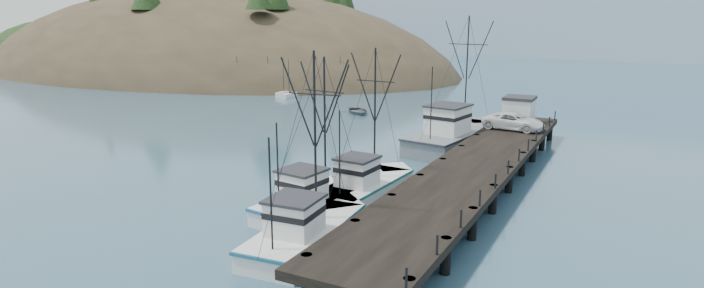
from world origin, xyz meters
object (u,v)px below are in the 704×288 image
(pickup_truck, at_px, (513,121))
(motorboat, at_px, (357,113))
(trawler_mid, at_px, (317,199))
(pier, at_px, (475,166))
(work_vessel, at_px, (457,135))
(trawler_far, at_px, (368,185))
(trawler_near, at_px, (308,230))
(pier_shed, at_px, (519,110))

(pickup_truck, bearing_deg, motorboat, 69.98)
(trawler_mid, bearing_deg, motorboat, 112.95)
(pier, xyz_separation_m, trawler_mid, (-8.07, -10.07, -0.87))
(work_vessel, distance_m, pickup_truck, 5.62)
(trawler_mid, distance_m, motorboat, 38.11)
(trawler_far, bearing_deg, trawler_near, -85.41)
(motorboat, bearing_deg, work_vessel, -77.44)
(work_vessel, relative_size, pickup_truck, 2.71)
(pier, distance_m, pier_shed, 17.67)
(work_vessel, bearing_deg, trawler_mid, -97.24)
(trawler_mid, relative_size, motorboat, 2.10)
(pier, relative_size, work_vessel, 2.74)
(work_vessel, xyz_separation_m, motorboat, (-17.70, 12.66, -1.23))
(trawler_near, xyz_separation_m, pickup_truck, (5.62, 28.88, 2.00))
(trawler_near, relative_size, trawler_mid, 1.06)
(trawler_far, height_order, pier_shed, trawler_far)
(trawler_near, xyz_separation_m, work_vessel, (0.47, 27.29, 0.41))
(pier, xyz_separation_m, pickup_truck, (-0.07, 13.94, 1.13))
(pier_shed, xyz_separation_m, motorboat, (-22.62, 7.43, -3.42))
(pier, bearing_deg, trawler_far, -139.05)
(trawler_far, relative_size, motorboat, 2.16)
(pickup_truck, bearing_deg, pier_shed, 9.41)
(trawler_far, bearing_deg, pickup_truck, 71.94)
(pier_shed, bearing_deg, trawler_mid, -105.69)
(trawler_near, xyz_separation_m, motorboat, (-17.23, 39.95, -0.82))
(trawler_mid, bearing_deg, pier_shed, 74.31)
(trawler_near, distance_m, trawler_far, 9.39)
(trawler_near, height_order, work_vessel, work_vessel)
(pier, bearing_deg, trawler_mid, -128.69)
(pickup_truck, bearing_deg, trawler_far, 167.77)
(pier, relative_size, trawler_far, 3.97)
(pier_shed, height_order, motorboat, pier_shed)
(trawler_far, bearing_deg, work_vessel, 86.11)
(work_vessel, height_order, pickup_truck, work_vessel)
(pier_shed, xyz_separation_m, pickup_truck, (0.23, -3.64, -0.60))
(motorboat, bearing_deg, pier, -89.35)
(work_vessel, xyz_separation_m, pier_shed, (4.92, 5.23, 2.19))
(trawler_near, bearing_deg, pickup_truck, 79.00)
(pier, bearing_deg, trawler_near, -110.84)
(pier, relative_size, trawler_mid, 4.08)
(work_vessel, bearing_deg, pier, -67.08)
(pier, distance_m, trawler_near, 16.01)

